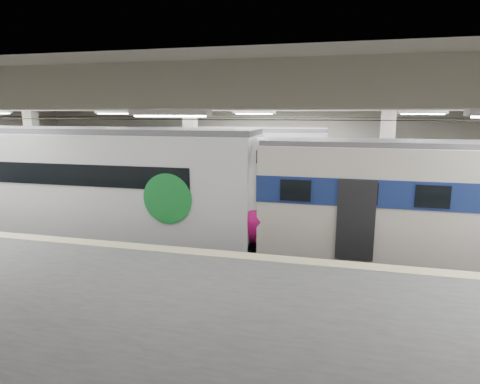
# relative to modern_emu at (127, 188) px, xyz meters

# --- Properties ---
(station_hall) EXTENTS (36.00, 24.00, 5.75)m
(station_hall) POSITION_rel_modern_emu_xyz_m (4.43, -1.74, 1.09)
(station_hall) COLOR black
(station_hall) RESTS_ON ground
(modern_emu) EXTENTS (13.52, 2.79, 4.37)m
(modern_emu) POSITION_rel_modern_emu_xyz_m (0.00, 0.00, 0.00)
(modern_emu) COLOR silver
(modern_emu) RESTS_ON ground
(older_rer) EXTENTS (12.21, 2.70, 4.08)m
(older_rer) POSITION_rel_modern_emu_xyz_m (11.21, 0.00, -0.01)
(older_rer) COLOR beige
(older_rer) RESTS_ON ground
(far_train) EXTENTS (13.20, 3.26, 4.21)m
(far_train) POSITION_rel_modern_emu_xyz_m (0.59, 5.50, 0.03)
(far_train) COLOR silver
(far_train) RESTS_ON ground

